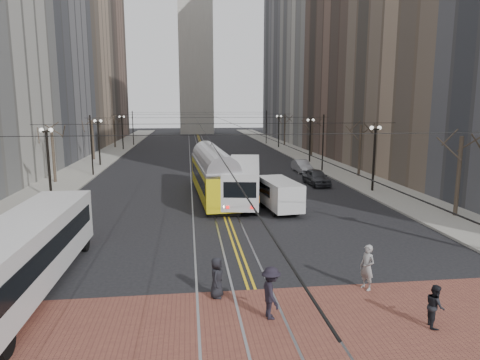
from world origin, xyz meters
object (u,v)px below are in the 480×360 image
object	(u,v)px
transit_bus	(26,256)
rear_bus	(243,182)
cargo_van	(280,196)
pedestrian_a	(217,277)
sedan_grey	(316,177)
pedestrian_d	(271,293)
sedan_silver	(302,166)
streetcar	(213,179)
pedestrian_c	(435,306)
pedestrian_b	(367,267)

from	to	relation	value
transit_bus	rear_bus	xyz separation A→B (m)	(11.05, 15.95, 0.02)
cargo_van	pedestrian_a	size ratio (longest dim) A/B	3.11
pedestrian_a	cargo_van	bearing A→B (deg)	-6.85
sedan_grey	pedestrian_d	world-z (taller)	pedestrian_d
pedestrian_d	rear_bus	bearing A→B (deg)	-10.46
cargo_van	sedan_silver	bearing A→B (deg)	63.65
sedan_silver	pedestrian_a	distance (m)	33.90
streetcar	sedan_silver	xyz separation A→B (m)	(11.00, 12.92, -0.94)
streetcar	pedestrian_c	bearing A→B (deg)	-77.04
sedan_grey	rear_bus	bearing A→B (deg)	-145.19
sedan_silver	transit_bus	bearing A→B (deg)	-125.16
rear_bus	sedan_grey	world-z (taller)	rear_bus
pedestrian_a	pedestrian_d	bearing A→B (deg)	-121.79
pedestrian_d	pedestrian_b	bearing A→B (deg)	-72.50
sedan_silver	streetcar	bearing A→B (deg)	-132.39
rear_bus	pedestrian_c	bearing A→B (deg)	-69.49
transit_bus	pedestrian_d	xyz separation A→B (m)	(9.58, -3.45, -0.55)
pedestrian_a	pedestrian_d	xyz separation A→B (m)	(1.83, -1.95, 0.13)
cargo_van	sedan_silver	world-z (taller)	cargo_van
rear_bus	pedestrian_d	xyz separation A→B (m)	(-1.48, -19.40, -0.56)
pedestrian_d	streetcar	bearing A→B (deg)	-3.84
pedestrian_c	sedan_grey	bearing A→B (deg)	6.13
streetcar	sedan_grey	world-z (taller)	streetcar
rear_bus	cargo_van	distance (m)	4.40
pedestrian_b	streetcar	bearing A→B (deg)	172.73
sedan_grey	pedestrian_c	world-z (taller)	pedestrian_c
streetcar	rear_bus	xyz separation A→B (m)	(2.30, -1.33, -0.09)
transit_bus	cargo_van	bearing A→B (deg)	43.36
rear_bus	sedan_grey	size ratio (longest dim) A/B	2.64
sedan_grey	pedestrian_a	xyz separation A→B (m)	(-11.27, -23.50, 0.08)
pedestrian_c	pedestrian_d	bearing A→B (deg)	91.44
pedestrian_c	transit_bus	bearing A→B (deg)	87.05
pedestrian_a	pedestrian_b	xyz separation A→B (m)	(6.29, 0.00, 0.13)
cargo_van	pedestrian_a	xyz separation A→B (m)	(-5.50, -13.67, -0.30)
pedestrian_a	transit_bus	bearing A→B (deg)	94.13
pedestrian_d	transit_bus	bearing A→B (deg)	64.07
pedestrian_b	pedestrian_a	bearing A→B (deg)	-113.00
pedestrian_b	pedestrian_d	world-z (taller)	pedestrian_d
cargo_van	streetcar	bearing A→B (deg)	124.82
cargo_van	sedan_silver	distance (m)	19.18
cargo_van	sedan_grey	distance (m)	11.41
streetcar	pedestrian_d	xyz separation A→B (m)	(0.82, -20.73, -0.66)
pedestrian_a	pedestrian_d	distance (m)	2.68
streetcar	rear_bus	distance (m)	2.66
transit_bus	streetcar	bearing A→B (deg)	63.95
rear_bus	sedan_silver	world-z (taller)	rear_bus
streetcar	sedan_silver	size ratio (longest dim) A/B	3.30
rear_bus	sedan_silver	size ratio (longest dim) A/B	2.81
pedestrian_a	pedestrian_c	size ratio (longest dim) A/B	1.09
rear_bus	cargo_van	bearing A→B (deg)	-50.49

